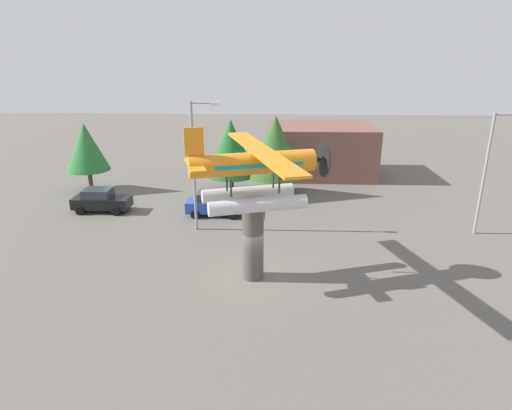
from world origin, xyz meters
TOP-DOWN VIEW (x-y plane):
  - ground_plane at (0.00, 0.00)m, footprint 140.00×140.00m
  - display_pedestal at (0.00, 0.00)m, footprint 1.10×1.10m
  - floatplane_monument at (0.12, 0.04)m, footprint 7.20×10.23m
  - car_near_black at (-12.00, 9.72)m, footprint 4.20×2.02m
  - car_mid_blue at (-3.36, 9.35)m, footprint 4.20×2.02m
  - streetlight_primary at (-4.03, 6.52)m, footprint 1.84×0.28m
  - streetlight_secondary at (14.47, 6.73)m, footprint 1.84×0.28m
  - storefront_building at (5.37, 22.00)m, footprint 10.20×8.00m
  - tree_west at (-15.03, 14.98)m, footprint 3.63×3.63m
  - tree_east at (-2.70, 15.08)m, footprint 4.27×4.27m
  - tree_center_back at (1.01, 14.43)m, footprint 4.56×4.56m

SIDE VIEW (x-z plane):
  - ground_plane at x=0.00m, z-range 0.00..0.00m
  - car_near_black at x=-12.00m, z-range 0.00..1.76m
  - car_mid_blue at x=-3.36m, z-range 0.00..1.76m
  - display_pedestal at x=0.00m, z-range 0.00..4.00m
  - storefront_building at x=5.37m, z-range 0.00..4.80m
  - tree_west at x=-15.03m, z-range 0.90..6.77m
  - tree_east at x=-2.70m, z-range 0.75..6.99m
  - tree_center_back at x=1.01m, z-range 0.80..7.49m
  - streetlight_secondary at x=14.47m, z-range 0.63..8.49m
  - streetlight_primary at x=-4.03m, z-range 0.64..9.11m
  - floatplane_monument at x=0.12m, z-range 3.67..7.67m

